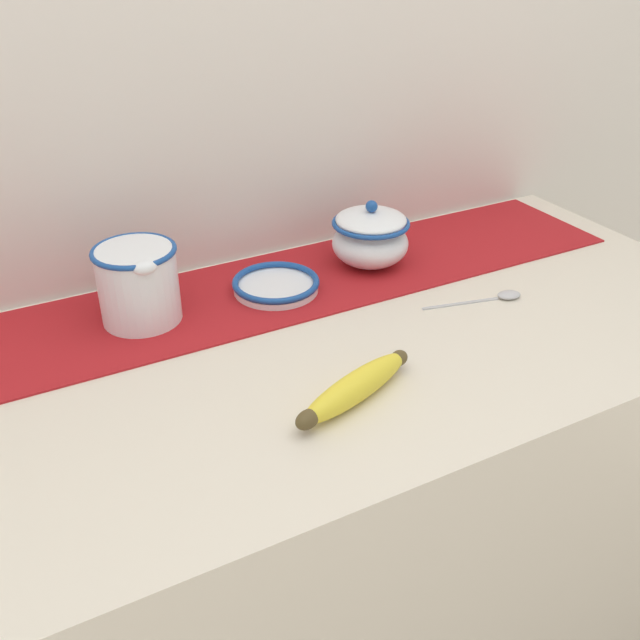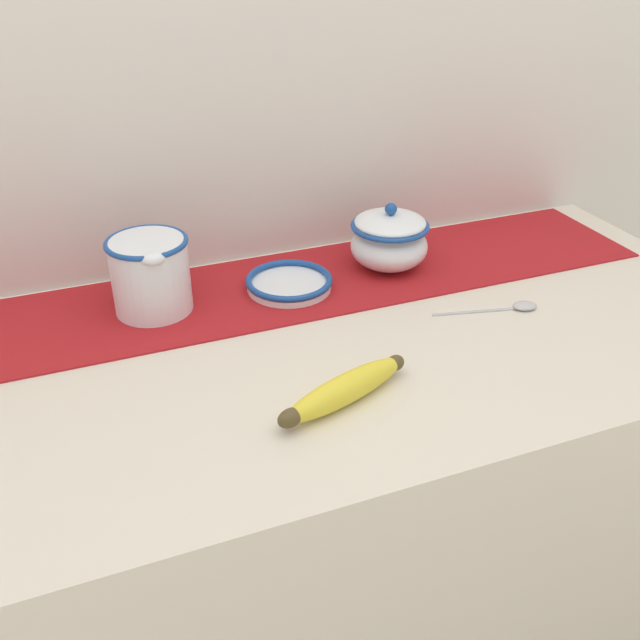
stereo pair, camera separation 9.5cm
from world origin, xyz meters
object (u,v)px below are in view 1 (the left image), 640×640
spoon (502,296)px  banana (355,387)px  sugar_bowl (370,237)px  small_dish (276,285)px  cream_pitcher (138,282)px

spoon → banana: bearing=-147.9°
sugar_bowl → spoon: bearing=-58.8°
banana → spoon: size_ratio=1.23×
sugar_bowl → banana: size_ratio=0.65×
sugar_bowl → small_dish: sugar_bowl is taller
sugar_bowl → cream_pitcher: bearing=179.8°
cream_pitcher → banana: 0.37m
cream_pitcher → sugar_bowl: 0.39m
cream_pitcher → sugar_bowl: (0.39, -0.00, -0.01)m
cream_pitcher → sugar_bowl: bearing=-0.2°
small_dish → spoon: small_dish is taller
banana → spoon: (0.34, 0.12, -0.01)m
spoon → sugar_bowl: bearing=134.1°
cream_pitcher → small_dish: bearing=-3.6°
cream_pitcher → small_dish: 0.22m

